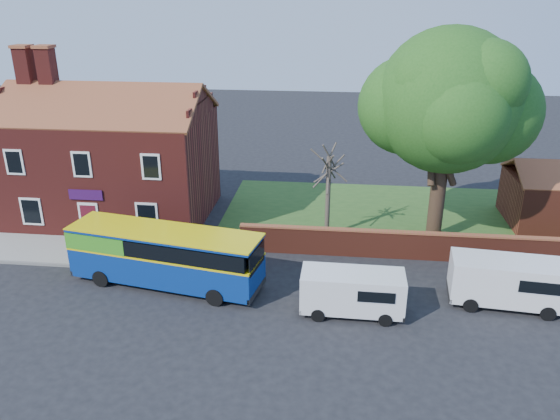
# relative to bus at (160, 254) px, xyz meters

# --- Properties ---
(ground) EXTENTS (120.00, 120.00, 0.00)m
(ground) POSITION_rel_bus_xyz_m (1.24, -2.85, -1.66)
(ground) COLOR black
(ground) RESTS_ON ground
(pavement) EXTENTS (18.00, 3.50, 0.12)m
(pavement) POSITION_rel_bus_xyz_m (-5.76, 2.90, -1.60)
(pavement) COLOR gray
(pavement) RESTS_ON ground
(kerb) EXTENTS (18.00, 0.15, 0.14)m
(kerb) POSITION_rel_bus_xyz_m (-5.76, 1.15, -1.59)
(kerb) COLOR slate
(kerb) RESTS_ON ground
(grass_strip) EXTENTS (26.00, 12.00, 0.04)m
(grass_strip) POSITION_rel_bus_xyz_m (14.24, 10.15, -1.64)
(grass_strip) COLOR #426B28
(grass_strip) RESTS_ON ground
(shop_building) EXTENTS (12.30, 8.13, 10.50)m
(shop_building) POSITION_rel_bus_xyz_m (-5.78, 8.65, 1.76)
(shop_building) COLOR maroon
(shop_building) RESTS_ON ground
(boundary_wall) EXTENTS (22.00, 0.38, 1.60)m
(boundary_wall) POSITION_rel_bus_xyz_m (14.24, 4.15, -0.85)
(boundary_wall) COLOR maroon
(boundary_wall) RESTS_ON ground
(bus) EXTENTS (9.84, 4.14, 2.91)m
(bus) POSITION_rel_bus_xyz_m (0.00, 0.00, 0.00)
(bus) COLOR navy
(bus) RESTS_ON ground
(van_near) EXTENTS (4.62, 1.98, 2.02)m
(van_near) POSITION_rel_bus_xyz_m (9.40, -1.66, -0.53)
(van_near) COLOR white
(van_near) RESTS_ON ground
(van_far) EXTENTS (5.31, 2.54, 2.26)m
(van_far) POSITION_rel_bus_xyz_m (16.51, -0.16, -0.39)
(van_far) COLOR white
(van_far) RESTS_ON ground
(large_tree) EXTENTS (9.89, 7.82, 12.06)m
(large_tree) POSITION_rel_bus_xyz_m (14.33, 7.10, 6.24)
(large_tree) COLOR black
(large_tree) RESTS_ON ground
(bare_tree) EXTENTS (2.02, 2.40, 5.38)m
(bare_tree) POSITION_rel_bus_xyz_m (8.00, 6.63, 1.10)
(bare_tree) COLOR #4C4238
(bare_tree) RESTS_ON ground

